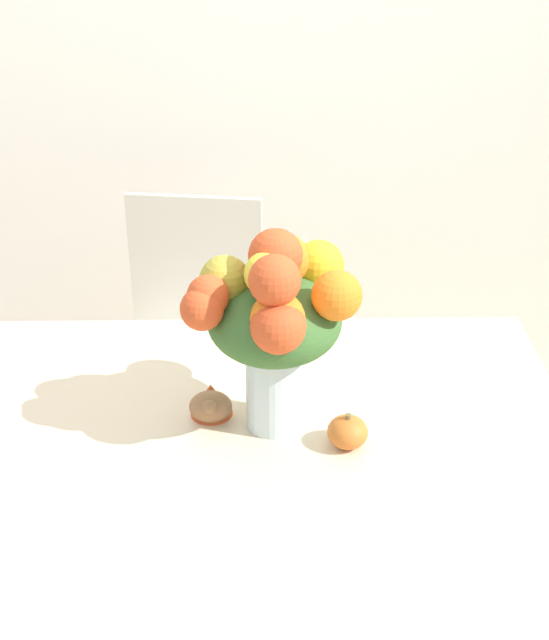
# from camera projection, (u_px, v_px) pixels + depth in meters

# --- Properties ---
(wall_back) EXTENTS (8.00, 0.06, 2.70)m
(wall_back) POSITION_uv_depth(u_px,v_px,m) (243.00, 14.00, 2.68)
(wall_back) COLOR white
(wall_back) RESTS_ON ground_plane
(dining_table) EXTENTS (1.37, 1.07, 0.76)m
(dining_table) POSITION_uv_depth(u_px,v_px,m) (241.00, 484.00, 1.79)
(dining_table) COLOR beige
(dining_table) RESTS_ON ground_plane
(flower_vase) EXTENTS (0.34, 0.32, 0.43)m
(flower_vase) POSITION_uv_depth(u_px,v_px,m) (274.00, 316.00, 1.70)
(flower_vase) COLOR silver
(flower_vase) RESTS_ON dining_table
(pumpkin) EXTENTS (0.08, 0.08, 0.07)m
(pumpkin) POSITION_uv_depth(u_px,v_px,m) (348.00, 432.00, 1.75)
(pumpkin) COLOR orange
(pumpkin) RESTS_ON dining_table
(turkey_figurine) EXTENTS (0.09, 0.12, 0.07)m
(turkey_figurine) POSITION_uv_depth(u_px,v_px,m) (211.00, 402.00, 1.83)
(turkey_figurine) COLOR #936642
(turkey_figurine) RESTS_ON dining_table
(dining_chair_near_window) EXTENTS (0.47, 0.47, 0.92)m
(dining_chair_near_window) POSITION_uv_depth(u_px,v_px,m) (190.00, 349.00, 2.63)
(dining_chair_near_window) COLOR silver
(dining_chair_near_window) RESTS_ON ground_plane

